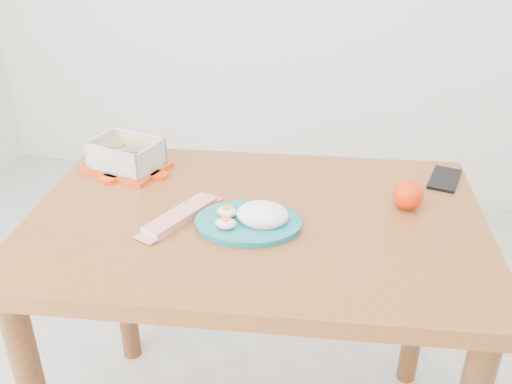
% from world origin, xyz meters
% --- Properties ---
extents(dining_table, '(1.12, 0.82, 0.75)m').
position_xyz_m(dining_table, '(0.09, 0.16, 0.63)').
color(dining_table, '#9F552D').
rests_on(dining_table, ground).
extents(food_container, '(0.22, 0.19, 0.08)m').
position_xyz_m(food_container, '(-0.30, 0.31, 0.79)').
color(food_container, '#FF3E07').
rests_on(food_container, dining_table).
extents(orange_fruit, '(0.07, 0.07, 0.07)m').
position_xyz_m(orange_fruit, '(0.42, 0.28, 0.78)').
color(orange_fruit, '#F33B04').
rests_on(orange_fruit, dining_table).
extents(rice_plate, '(0.27, 0.27, 0.06)m').
position_xyz_m(rice_plate, '(0.09, 0.11, 0.77)').
color(rice_plate, '#177681').
rests_on(rice_plate, dining_table).
extents(candy_bar, '(0.12, 0.21, 0.02)m').
position_xyz_m(candy_bar, '(-0.07, 0.10, 0.76)').
color(candy_bar, red).
rests_on(candy_bar, dining_table).
extents(smartphone, '(0.09, 0.15, 0.01)m').
position_xyz_m(smartphone, '(0.51, 0.45, 0.75)').
color(smartphone, black).
rests_on(smartphone, dining_table).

